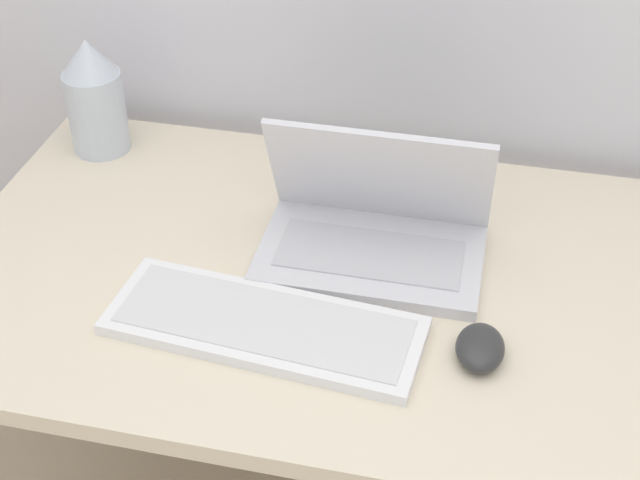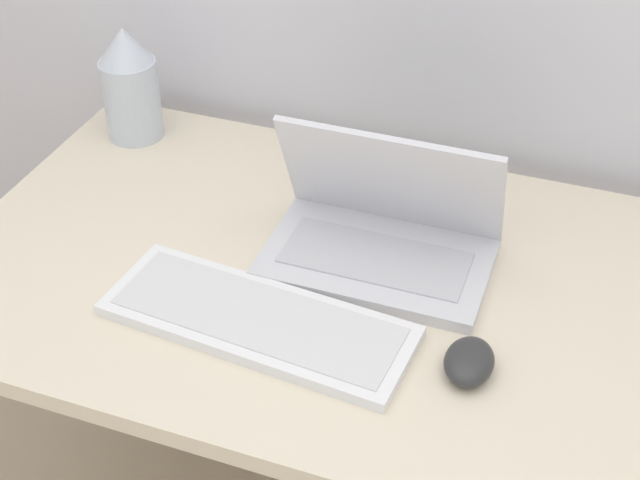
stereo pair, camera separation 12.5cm
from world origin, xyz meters
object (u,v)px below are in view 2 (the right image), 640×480
object	(u,v)px
laptop	(382,232)
mouse	(469,362)
keyboard	(258,320)
vase	(130,84)

from	to	relation	value
laptop	mouse	world-z (taller)	laptop
mouse	keyboard	bearing A→B (deg)	-177.40
laptop	vase	bearing A→B (deg)	159.94
laptop	mouse	size ratio (longest dim) A/B	3.71
keyboard	vase	distance (m)	0.59
mouse	vase	xyz separation A→B (m)	(-0.72, 0.39, 0.09)
keyboard	laptop	bearing A→B (deg)	60.60
laptop	keyboard	size ratio (longest dim) A/B	0.75
mouse	vase	size ratio (longest dim) A/B	0.43
laptop	keyboard	world-z (taller)	laptop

